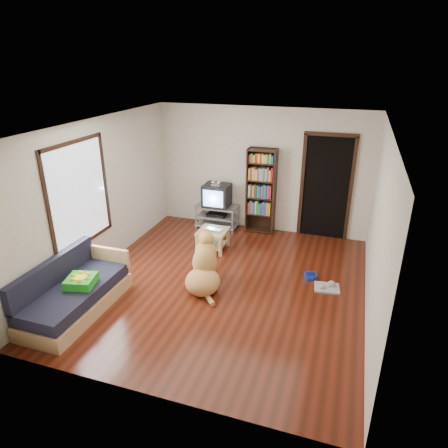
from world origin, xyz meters
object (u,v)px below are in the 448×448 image
(green_cushion, at_px, (81,281))
(dog, at_px, (204,268))
(dog_bowl, at_px, (310,276))
(bookshelf, at_px, (261,187))
(sofa, at_px, (74,295))
(coffee_table, at_px, (213,236))
(tv_stand, at_px, (217,215))
(crt_tv, at_px, (217,195))
(laptop, at_px, (212,230))
(grey_rag, at_px, (327,288))

(green_cushion, distance_m, dog, 1.89)
(dog_bowl, bearing_deg, bookshelf, 127.50)
(dog_bowl, relative_size, bookshelf, 0.12)
(sofa, relative_size, dog, 1.73)
(sofa, bearing_deg, coffee_table, 63.77)
(tv_stand, xyz_separation_m, crt_tv, (0.00, 0.02, 0.47))
(bookshelf, bearing_deg, laptop, -119.02)
(sofa, bearing_deg, grey_rag, 26.75)
(coffee_table, bearing_deg, laptop, -90.00)
(green_cushion, bearing_deg, grey_rag, 13.00)
(tv_stand, bearing_deg, laptop, -75.24)
(green_cushion, distance_m, coffee_table, 2.76)
(laptop, distance_m, crt_tv, 1.20)
(dog_bowl, distance_m, bookshelf, 2.34)
(tv_stand, relative_size, bookshelf, 0.50)
(dog_bowl, xyz_separation_m, bookshelf, (-1.30, 1.70, 0.96))
(crt_tv, distance_m, dog, 2.54)
(dog_bowl, distance_m, sofa, 3.82)
(dog, bearing_deg, grey_rag, 15.87)
(grey_rag, height_order, tv_stand, tv_stand)
(laptop, relative_size, sofa, 0.18)
(laptop, relative_size, bookshelf, 0.18)
(laptop, relative_size, coffee_table, 0.60)
(sofa, distance_m, dog, 2.01)
(dog_bowl, relative_size, grey_rag, 0.55)
(laptop, xyz_separation_m, crt_tv, (-0.29, 1.12, 0.33))
(green_cushion, relative_size, crt_tv, 0.67)
(crt_tv, bearing_deg, coffee_table, -75.14)
(tv_stand, height_order, coffee_table, tv_stand)
(grey_rag, relative_size, tv_stand, 0.44)
(coffee_table, xyz_separation_m, dog, (0.33, -1.34, 0.05))
(green_cushion, bearing_deg, sofa, -170.57)
(green_cushion, height_order, laptop, green_cushion)
(green_cushion, height_order, grey_rag, green_cushion)
(laptop, height_order, crt_tv, crt_tv)
(tv_stand, height_order, crt_tv, crt_tv)
(laptop, height_order, grey_rag, laptop)
(coffee_table, bearing_deg, sofa, -116.23)
(dog_bowl, xyz_separation_m, crt_tv, (-2.25, 1.63, 0.70))
(dog_bowl, relative_size, dog, 0.21)
(grey_rag, xyz_separation_m, sofa, (-3.53, -1.78, 0.25))
(tv_stand, xyz_separation_m, bookshelf, (0.95, 0.09, 0.73))
(green_cushion, height_order, sofa, sofa)
(dog, bearing_deg, crt_tv, 104.34)
(dog_bowl, distance_m, crt_tv, 2.87)
(grey_rag, relative_size, sofa, 0.22)
(grey_rag, height_order, coffee_table, coffee_table)
(coffee_table, bearing_deg, tv_stand, 105.15)
(green_cushion, relative_size, laptop, 1.18)
(grey_rag, xyz_separation_m, dog, (-1.93, -0.55, 0.32))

